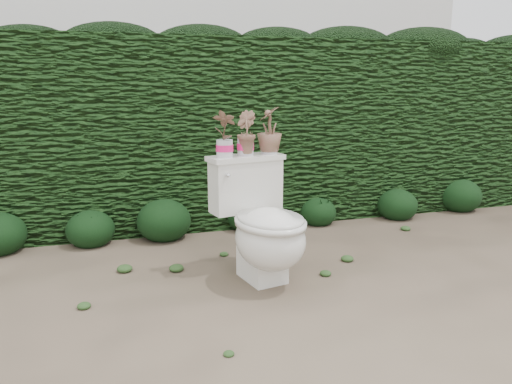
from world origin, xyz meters
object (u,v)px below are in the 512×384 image
object	(u,v)px
potted_plant_center	(245,134)
toilet	(264,227)
potted_plant_left	(224,135)
potted_plant_right	(269,131)

from	to	relation	value
potted_plant_center	toilet	bearing A→B (deg)	-176.17
potted_plant_left	potted_plant_right	xyz separation A→B (m)	(0.32, 0.07, 0.01)
toilet	potted_plant_center	bearing A→B (deg)	90.34
toilet	potted_plant_right	bearing A→B (deg)	53.64
potted_plant_center	potted_plant_right	world-z (taller)	potted_plant_right
potted_plant_center	potted_plant_right	size ratio (longest dim) A/B	0.93
potted_plant_left	potted_plant_center	size ratio (longest dim) A/B	1.03
potted_plant_right	toilet	bearing A→B (deg)	-7.76
toilet	potted_plant_left	world-z (taller)	potted_plant_left
potted_plant_left	potted_plant_center	world-z (taller)	potted_plant_left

